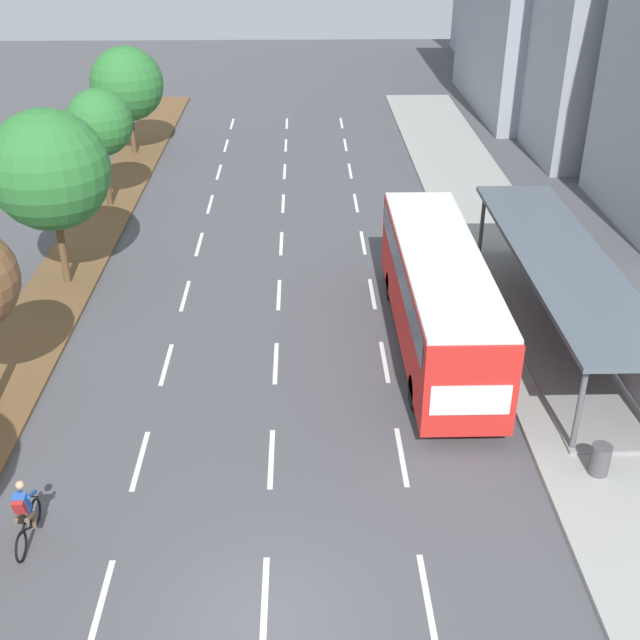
% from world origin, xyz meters
% --- Properties ---
extents(ground_plane, '(140.00, 140.00, 0.00)m').
position_xyz_m(ground_plane, '(0.00, 0.00, 0.00)').
color(ground_plane, '#4C4C51').
extents(median_strip, '(2.60, 52.00, 0.12)m').
position_xyz_m(median_strip, '(-8.30, 20.00, 0.06)').
color(median_strip, brown).
rests_on(median_strip, ground).
extents(sidewalk_right, '(4.50, 52.00, 0.15)m').
position_xyz_m(sidewalk_right, '(9.25, 20.00, 0.07)').
color(sidewalk_right, '#9E9E99').
rests_on(sidewalk_right, ground).
extents(lane_divider_left, '(0.14, 45.83, 0.01)m').
position_xyz_m(lane_divider_left, '(-3.50, 17.42, 0.00)').
color(lane_divider_left, white).
rests_on(lane_divider_left, ground).
extents(lane_divider_center, '(0.14, 45.83, 0.01)m').
position_xyz_m(lane_divider_center, '(0.00, 17.42, 0.00)').
color(lane_divider_center, white).
rests_on(lane_divider_center, ground).
extents(lane_divider_right, '(0.14, 45.83, 0.01)m').
position_xyz_m(lane_divider_right, '(3.50, 17.42, 0.00)').
color(lane_divider_right, white).
rests_on(lane_divider_right, ground).
extents(bus_shelter, '(2.90, 13.42, 2.86)m').
position_xyz_m(bus_shelter, '(9.53, 11.63, 1.86)').
color(bus_shelter, gray).
rests_on(bus_shelter, sidewalk_right).
extents(bus, '(2.54, 11.29, 3.37)m').
position_xyz_m(bus, '(5.25, 11.20, 2.07)').
color(bus, red).
rests_on(bus, ground).
extents(cyclist, '(0.46, 1.82, 1.71)m').
position_xyz_m(cyclist, '(-5.53, 2.46, 0.79)').
color(cyclist, black).
rests_on(cyclist, ground).
extents(median_tree_third, '(4.33, 4.33, 6.57)m').
position_xyz_m(median_tree_third, '(-8.11, 16.11, 4.52)').
color(median_tree_third, brown).
rests_on(median_tree_third, median_strip).
extents(median_tree_fourth, '(3.02, 3.02, 5.41)m').
position_xyz_m(median_tree_fourth, '(-8.20, 24.39, 4.00)').
color(median_tree_fourth, brown).
rests_on(median_tree_fourth, median_strip).
extents(median_tree_fifth, '(3.95, 3.95, 5.78)m').
position_xyz_m(median_tree_fifth, '(-8.52, 32.67, 3.92)').
color(median_tree_fifth, brown).
rests_on(median_tree_fifth, median_strip).
extents(trash_bin, '(0.52, 0.52, 0.85)m').
position_xyz_m(trash_bin, '(8.45, 4.41, 0.57)').
color(trash_bin, '#4C4C51').
rests_on(trash_bin, sidewalk_right).
extents(building_far_right, '(11.33, 15.42, 13.25)m').
position_xyz_m(building_far_right, '(18.29, 43.01, 6.62)').
color(building_far_right, '#8E939E').
rests_on(building_far_right, ground).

